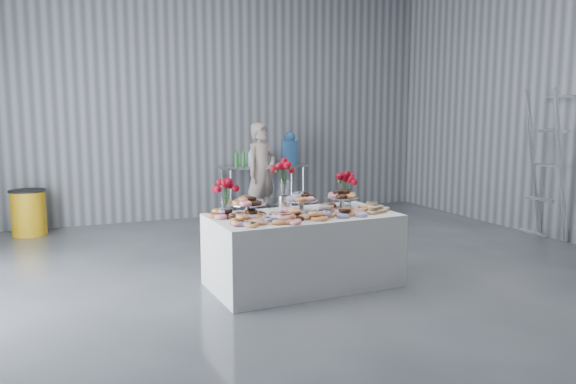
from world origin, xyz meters
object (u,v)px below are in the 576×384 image
Objects in this scene: person at (261,173)px; stepladder at (546,165)px; display_table at (303,250)px; prep_table at (263,181)px; trash_barrel at (29,213)px; water_jug at (290,149)px.

stepladder reaches higher than person.
prep_table reaches higher than display_table.
trash_barrel is 0.31× the size of stepladder.
prep_table is at bearing 0.00° from trash_barrel.
display_table is 0.89× the size of stepladder.
person is 3.52m from trash_barrel.
stepladder is (3.94, 0.51, 0.69)m from display_table.
trash_barrel is (-3.66, -0.00, -0.28)m from prep_table.
stepladder is (6.63, -3.24, 0.73)m from trash_barrel.
display_table is 4.03m from stepladder.
stepladder is at bearing -47.49° from prep_table.
trash_barrel is at bearing 148.70° from person.
water_jug reaches higher than trash_barrel.
prep_table is (0.98, 3.75, 0.24)m from display_table.
trash_barrel is (-2.69, 3.75, -0.04)m from display_table.
stepladder reaches higher than display_table.
stepladder reaches higher than prep_table.
trash_barrel is at bearing -180.00° from prep_table.
prep_table is 3.67m from trash_barrel.
prep_table is 0.92× the size of person.
water_jug is at bearing 68.51° from display_table.
person reaches higher than display_table.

